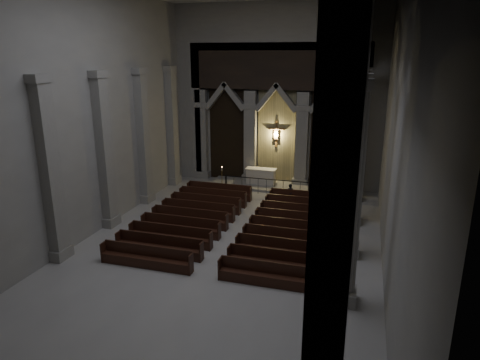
{
  "coord_description": "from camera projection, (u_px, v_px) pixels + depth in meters",
  "views": [
    {
      "loc": [
        5.8,
        -16.89,
        8.78
      ],
      "look_at": [
        -0.04,
        3.0,
        2.65
      ],
      "focal_mm": 32.0,
      "sensor_mm": 36.0,
      "label": 1
    }
  ],
  "objects": [
    {
      "name": "left_pilasters",
      "position": [
        126.0,
        146.0,
        23.53
      ],
      "size": [
        0.6,
        13.0,
        8.03
      ],
      "color": "gray",
      "rests_on": "ground"
    },
    {
      "name": "room",
      "position": [
        220.0,
        84.0,
        17.44
      ],
      "size": [
        24.0,
        24.1,
        12.0
      ],
      "color": "#A29F99",
      "rests_on": "ground"
    },
    {
      "name": "candle_stand_right",
      "position": [
        315.0,
        193.0,
        26.93
      ],
      "size": [
        0.21,
        0.21,
        1.27
      ],
      "color": "olive",
      "rests_on": "ground"
    },
    {
      "name": "pews",
      "position": [
        239.0,
        226.0,
        21.92
      ],
      "size": [
        9.59,
        9.96,
        0.93
      ],
      "color": "black",
      "rests_on": "ground"
    },
    {
      "name": "candle_stand_left",
      "position": [
        222.0,
        183.0,
        28.77
      ],
      "size": [
        0.27,
        0.27,
        1.58
      ],
      "color": "olive",
      "rests_on": "ground"
    },
    {
      "name": "sanctuary_step",
      "position": [
        272.0,
        186.0,
        29.33
      ],
      "size": [
        8.5,
        2.6,
        0.15
      ],
      "primitive_type": "cube",
      "color": "gray",
      "rests_on": "ground"
    },
    {
      "name": "worshipper",
      "position": [
        290.0,
        194.0,
        25.91
      ],
      "size": [
        0.47,
        0.33,
        1.23
      ],
      "primitive_type": "imported",
      "rotation": [
        0.0,
        0.0,
        0.08
      ],
      "color": "black",
      "rests_on": "ground"
    },
    {
      "name": "sanctuary_wall",
      "position": [
        277.0,
        88.0,
        28.33
      ],
      "size": [
        14.0,
        0.77,
        12.0
      ],
      "color": "gray",
      "rests_on": "ground"
    },
    {
      "name": "right_arcade",
      "position": [
        361.0,
        79.0,
        17.11
      ],
      "size": [
        1.0,
        24.0,
        12.0
      ],
      "color": "gray",
      "rests_on": "ground"
    },
    {
      "name": "altar_rail",
      "position": [
        266.0,
        184.0,
        27.58
      ],
      "size": [
        5.57,
        0.09,
        1.1
      ],
      "color": "black",
      "rests_on": "ground"
    },
    {
      "name": "altar",
      "position": [
        261.0,
        176.0,
        29.52
      ],
      "size": [
        2.1,
        0.84,
        1.06
      ],
      "color": "beige",
      "rests_on": "sanctuary_step"
    }
  ]
}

